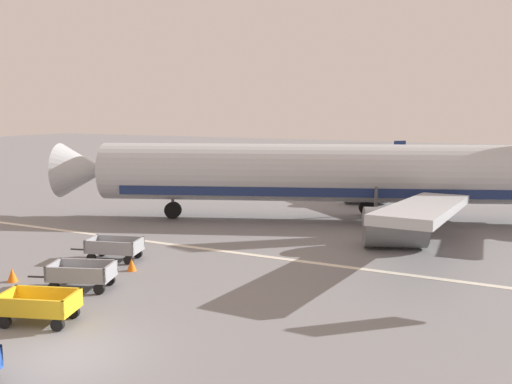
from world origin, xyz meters
The scene contains 8 objects.
ground_plane centered at (0.00, 0.00, 0.00)m, with size 220.00×220.00×0.00m, color slate.
apron_stripe centered at (0.00, 12.46, 0.01)m, with size 120.00×0.36×0.01m, color silver.
airplane centered at (1.89, 22.52, 3.05)m, with size 36.31×29.59×11.34m.
baggage_cart_third_in_row centered at (-2.77, 1.48, 0.60)m, with size 3.60×2.11×1.07m.
baggage_cart_fourth_in_row centered at (-4.02, 4.83, 0.60)m, with size 3.59×2.16×1.07m.
baggage_cart_far_end centered at (-5.64, 8.73, 0.60)m, with size 3.62×2.01×1.07m.
traffic_cone_near_plane centered at (-3.80, 7.71, 0.28)m, with size 0.43×0.43×0.56m, color orange.
traffic_cone_mid_apron centered at (-7.33, 4.25, 0.29)m, with size 0.44×0.44×0.57m, color orange.
Camera 1 is at (11.58, -11.21, 7.25)m, focal length 38.17 mm.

